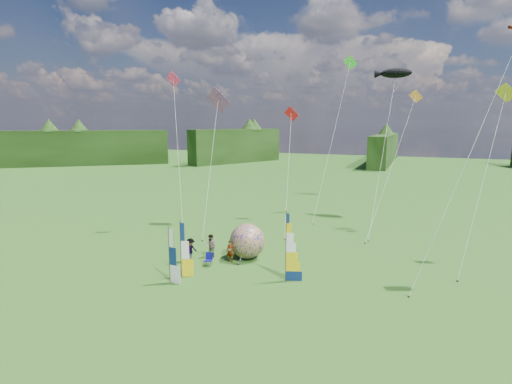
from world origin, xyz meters
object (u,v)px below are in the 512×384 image
at_px(spectator_b, 211,246).
at_px(spectator_c, 191,250).
at_px(side_banner_left, 181,250).
at_px(spectator_a, 230,251).
at_px(feather_banner_main, 286,247).
at_px(bol_inflatable, 247,241).
at_px(side_banner_far, 169,256).
at_px(camp_chair, 208,260).
at_px(spectator_d, 254,242).
at_px(kite_whale, 384,139).

xyz_separation_m(spectator_b, spectator_c, (-0.92, -1.43, -0.01)).
height_order(side_banner_left, spectator_a, side_banner_left).
height_order(feather_banner_main, bol_inflatable, feather_banner_main).
height_order(side_banner_far, spectator_b, side_banner_far).
distance_m(feather_banner_main, spectator_c, 7.67).
bearing_deg(camp_chair, spectator_d, 51.32).
bearing_deg(bol_inflatable, spectator_a, -123.34).
bearing_deg(spectator_b, feather_banner_main, -12.44).
xyz_separation_m(side_banner_far, camp_chair, (0.82, 3.47, -1.28)).
bearing_deg(kite_whale, camp_chair, -121.72).
height_order(feather_banner_main, side_banner_left, feather_banner_main).
height_order(side_banner_left, side_banner_far, side_banner_left).
relative_size(bol_inflatable, spectator_c, 1.51).
xyz_separation_m(side_banner_left, spectator_b, (-0.08, 4.17, -0.94)).
bearing_deg(camp_chair, spectator_a, 38.55).
bearing_deg(spectator_c, spectator_d, -21.08).
bearing_deg(kite_whale, side_banner_left, -120.03).
xyz_separation_m(feather_banner_main, spectator_c, (-7.52, 0.75, -1.34)).
relative_size(spectator_b, camp_chair, 1.85).
xyz_separation_m(side_banner_left, bol_inflatable, (2.50, 5.02, -0.51)).
relative_size(side_banner_left, spectator_d, 2.18).
height_order(side_banner_left, camp_chair, side_banner_left).
bearing_deg(spectator_d, side_banner_far, 122.94).
bearing_deg(spectator_b, spectator_c, -117.16).
bearing_deg(kite_whale, spectator_a, -121.12).
xyz_separation_m(spectator_a, spectator_b, (-1.77, 0.38, 0.08)).
height_order(bol_inflatable, spectator_a, bol_inflatable).
distance_m(feather_banner_main, kite_whale, 18.90).
xyz_separation_m(side_banner_far, spectator_a, (1.85, 4.86, -0.96)).
xyz_separation_m(spectator_b, spectator_d, (2.51, 2.23, -0.04)).
relative_size(feather_banner_main, spectator_d, 2.64).
distance_m(side_banner_far, bol_inflatable, 6.65).
bearing_deg(spectator_d, bol_inflatable, 144.78).
bearing_deg(spectator_b, spectator_d, 47.47).
distance_m(spectator_c, spectator_d, 5.02).
bearing_deg(side_banner_left, spectator_c, 88.96).
xyz_separation_m(feather_banner_main, kite_whale, (4.12, 17.34, 6.30)).
height_order(side_banner_far, camp_chair, side_banner_far).
xyz_separation_m(side_banner_far, spectator_d, (2.59, 7.47, -0.92)).
bearing_deg(kite_whale, side_banner_far, -119.09).
xyz_separation_m(feather_banner_main, side_banner_far, (-6.67, -3.06, -0.46)).
bearing_deg(side_banner_left, spectator_d, 48.18).
distance_m(spectator_c, kite_whale, 21.66).
distance_m(bol_inflatable, spectator_d, 1.47).
bearing_deg(spectator_a, side_banner_left, -118.28).
distance_m(bol_inflatable, spectator_a, 1.55).
relative_size(feather_banner_main, side_banner_far, 1.26).
relative_size(side_banner_left, spectator_b, 2.08).
bearing_deg(spectator_a, feather_banner_main, -24.63).
bearing_deg(side_banner_left, camp_chair, 53.59).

